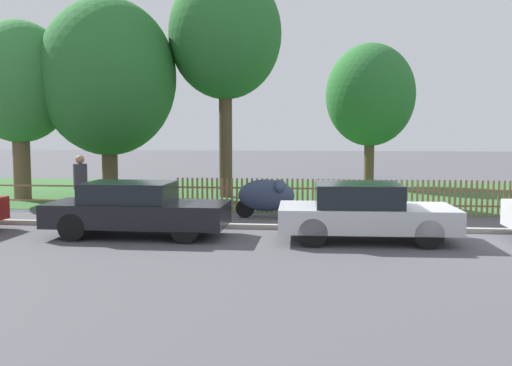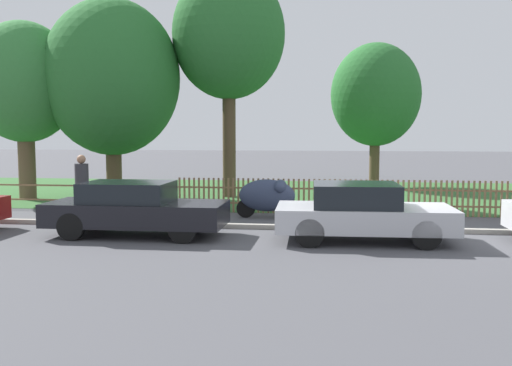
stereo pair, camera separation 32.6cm
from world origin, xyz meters
TOP-DOWN VIEW (x-y plane):
  - ground_plane at (0.00, 0.00)m, footprint 120.00×120.00m
  - kerb_stone at (0.00, 0.10)m, footprint 39.10×0.20m
  - grass_strip at (0.00, 8.64)m, footprint 39.10×11.40m
  - park_fence at (-0.00, 2.95)m, footprint 39.10×0.05m
  - parked_car_black_saloon at (-6.09, -1.27)m, footprint 4.24×1.68m
  - parked_car_navy_estate at (-0.74, -1.21)m, footprint 4.02×2.00m
  - covered_motorcycle at (-3.22, 1.94)m, footprint 1.78×0.72m
  - tree_nearest_kerb at (-12.55, 5.40)m, footprint 3.82×3.82m
  - tree_behind_motorcycle at (-9.49, 6.11)m, footprint 4.99×4.99m
  - tree_mid_park at (-5.29, 7.14)m, footprint 4.22×4.22m
  - tree_far_left at (0.51, 12.04)m, footprint 4.01×4.01m
  - pedestrian_near_fence at (-8.31, 0.73)m, footprint 0.46×0.46m

SIDE VIEW (x-z plane):
  - ground_plane at x=0.00m, z-range 0.00..0.00m
  - grass_strip at x=0.00m, z-range 0.00..0.01m
  - kerb_stone at x=0.00m, z-range 0.00..0.12m
  - park_fence at x=0.00m, z-range 0.00..1.07m
  - covered_motorcycle at x=-3.22m, z-range 0.10..1.23m
  - parked_car_black_saloon at x=-6.09m, z-range 0.02..1.32m
  - parked_car_navy_estate at x=-0.74m, z-range 0.02..1.34m
  - pedestrian_near_fence at x=-8.31m, z-range 0.12..1.97m
  - tree_far_left at x=0.51m, z-range 0.90..7.35m
  - tree_nearest_kerb at x=-12.55m, z-range 1.00..7.48m
  - tree_behind_motorcycle at x=-9.49m, z-range 0.79..8.14m
  - tree_mid_park at x=-5.29m, z-range 1.80..10.36m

